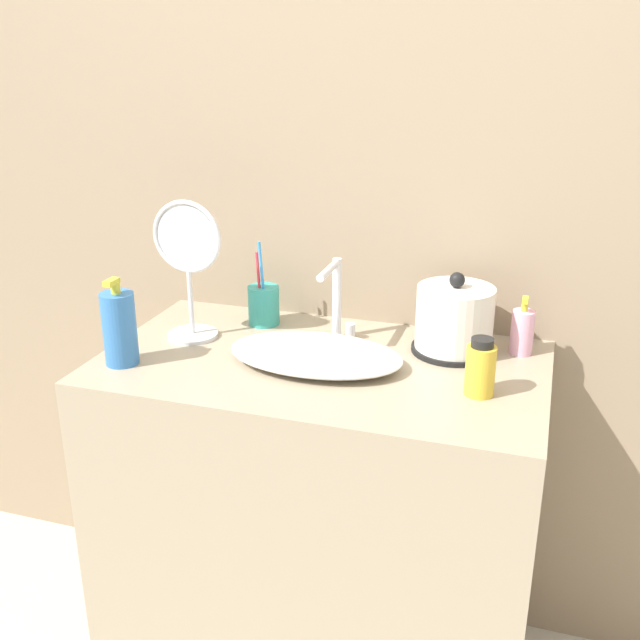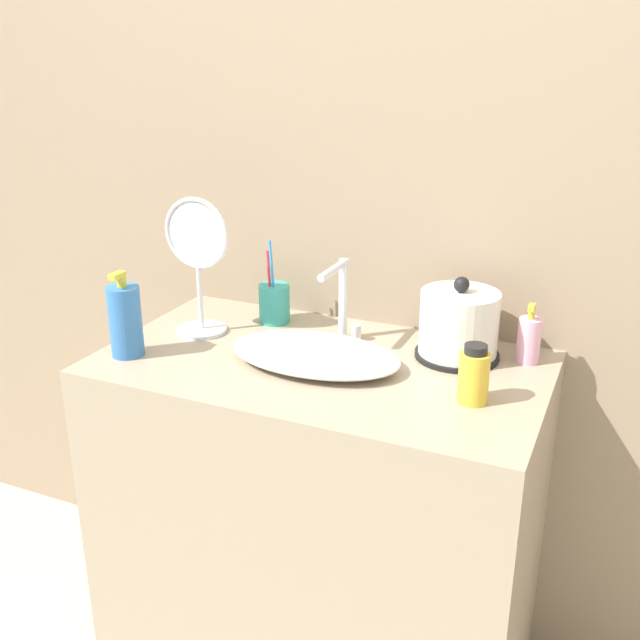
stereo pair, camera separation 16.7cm
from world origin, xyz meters
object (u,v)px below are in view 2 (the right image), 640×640
(lotion_bottle, at_px, (529,340))
(vanity_mirror, at_px, (198,260))
(electric_kettle, at_px, (459,327))
(mouthwash_bottle, at_px, (474,375))
(toothbrush_cup, at_px, (274,303))
(faucet, at_px, (342,297))
(shampoo_bottle, at_px, (125,320))

(lotion_bottle, distance_m, vanity_mirror, 0.80)
(electric_kettle, distance_m, lotion_bottle, 0.16)
(lotion_bottle, distance_m, mouthwash_bottle, 0.26)
(electric_kettle, bearing_deg, toothbrush_cup, 175.88)
(electric_kettle, bearing_deg, vanity_mirror, -170.70)
(electric_kettle, bearing_deg, mouthwash_bottle, -68.11)
(electric_kettle, distance_m, vanity_mirror, 0.64)
(faucet, bearing_deg, lotion_bottle, 7.15)
(mouthwash_bottle, bearing_deg, electric_kettle, 111.89)
(faucet, distance_m, electric_kettle, 0.28)
(lotion_bottle, bearing_deg, shampoo_bottle, -158.72)
(faucet, height_order, mouthwash_bottle, faucet)
(shampoo_bottle, bearing_deg, lotion_bottle, 21.28)
(lotion_bottle, bearing_deg, electric_kettle, -166.16)
(faucet, relative_size, toothbrush_cup, 0.91)
(faucet, distance_m, shampoo_bottle, 0.51)
(shampoo_bottle, bearing_deg, vanity_mirror, 67.92)
(toothbrush_cup, relative_size, shampoo_bottle, 1.09)
(lotion_bottle, height_order, shampoo_bottle, shampoo_bottle)
(electric_kettle, relative_size, toothbrush_cup, 0.88)
(lotion_bottle, height_order, vanity_mirror, vanity_mirror)
(faucet, relative_size, lotion_bottle, 1.43)
(faucet, bearing_deg, toothbrush_cup, 166.10)
(electric_kettle, height_order, vanity_mirror, vanity_mirror)
(electric_kettle, bearing_deg, lotion_bottle, 13.84)
(faucet, relative_size, mouthwash_bottle, 1.62)
(electric_kettle, bearing_deg, faucet, -176.59)
(electric_kettle, distance_m, shampoo_bottle, 0.76)
(shampoo_bottle, distance_m, vanity_mirror, 0.23)
(toothbrush_cup, bearing_deg, lotion_bottle, 0.20)
(toothbrush_cup, relative_size, lotion_bottle, 1.57)
(electric_kettle, relative_size, mouthwash_bottle, 1.56)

